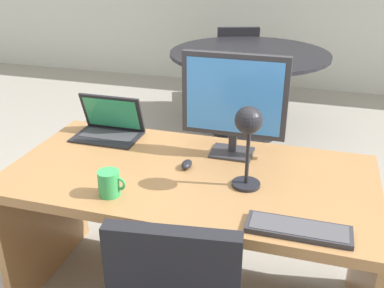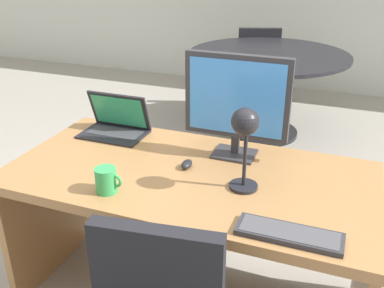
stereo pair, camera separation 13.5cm
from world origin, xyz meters
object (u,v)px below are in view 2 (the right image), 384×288
desk (192,204)px  meeting_chair_near (256,74)px  monitor (237,100)px  coffee_mug (106,180)px  desk_lamp (245,132)px  keyboard (289,234)px  laptop (117,121)px  mouse (187,164)px  meeting_table (267,73)px

desk → meeting_chair_near: size_ratio=1.89×
monitor → coffee_mug: bearing=-127.7°
desk_lamp → coffee_mug: (-0.52, -0.20, -0.21)m
desk → desk_lamp: desk_lamp is taller
desk_lamp → meeting_chair_near: size_ratio=0.42×
monitor → keyboard: bearing=-57.3°
desk → desk_lamp: 0.54m
desk → desk_lamp: size_ratio=4.48×
laptop → mouse: (0.50, -0.25, -0.05)m
laptop → keyboard: (1.02, -0.60, -0.05)m
laptop → meeting_table: (0.41, 1.95, -0.21)m
desk → keyboard: 0.65m
laptop → keyboard: size_ratio=0.92×
monitor → desk: bearing=-126.7°
mouse → keyboard: bearing=-34.0°
monitor → mouse: (-0.17, -0.20, -0.26)m
coffee_mug → meeting_table: 2.53m
desk_lamp → meeting_table: (-0.37, 2.31, -0.41)m
monitor → keyboard: monitor is taller
mouse → coffee_mug: 0.39m
desk → coffee_mug: 0.48m
monitor → keyboard: (0.36, -0.55, -0.27)m
desk → meeting_chair_near: meeting_chair_near is taller
desk → monitor: monitor is taller
laptop → desk_lamp: bearing=-24.5°
laptop → coffee_mug: (0.27, -0.56, -0.01)m
keyboard → desk: bearing=144.2°
desk_lamp → coffee_mug: bearing=-158.4°
monitor → laptop: (-0.67, 0.05, -0.21)m
desk → monitor: size_ratio=3.32×
monitor → laptop: bearing=175.8°
monitor → desk_lamp: bearing=-68.8°
desk → meeting_table: meeting_table is taller
keyboard → mouse: 0.63m
desk_lamp → keyboard: bearing=-46.0°
laptop → coffee_mug: 0.62m
laptop → meeting_chair_near: size_ratio=0.39×
keyboard → desk_lamp: bearing=134.0°
desk → monitor: 0.53m
laptop → keyboard: bearing=-30.5°
keyboard → meeting_table: 2.63m
monitor → meeting_table: 2.06m
desk_lamp → meeting_chair_near: 3.29m
coffee_mug → meeting_table: bearing=86.8°
monitor → desk_lamp: (0.12, -0.31, -0.02)m
laptop → meeting_table: bearing=78.0°
coffee_mug → meeting_chair_near: size_ratio=0.14×
coffee_mug → meeting_chair_near: meeting_chair_near is taller
monitor → meeting_table: (-0.25, 2.00, -0.42)m
desk_lamp → meeting_table: bearing=99.2°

